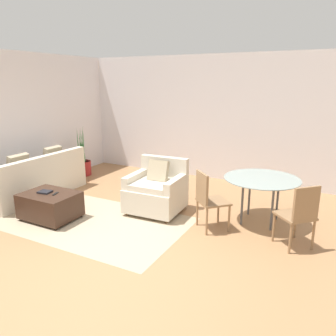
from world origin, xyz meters
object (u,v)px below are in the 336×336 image
couch (35,181)px  potted_plant (83,164)px  dining_chair_near_left (208,197)px  dining_chair_near_right (300,212)px  dining_table (262,183)px  armchair (157,191)px  book_stack (45,192)px  ottoman (50,205)px  tv_remote_primary (55,194)px

couch → potted_plant: (-0.19, 1.57, -0.04)m
dining_chair_near_left → dining_chair_near_right: size_ratio=1.00×
dining_table → dining_chair_near_right: bearing=-45.0°
potted_plant → dining_table: 4.44m
couch → dining_chair_near_left: (3.53, 0.14, 0.22)m
armchair → dining_table: 1.73m
armchair → dining_chair_near_left: size_ratio=1.02×
potted_plant → dining_table: bearing=-10.4°
potted_plant → book_stack: bearing=-61.4°
couch → dining_table: bearing=10.6°
book_stack → dining_chair_near_left: dining_chair_near_left is taller
ottoman → couch: bearing=149.2°
potted_plant → dining_table: (4.35, -0.80, 0.40)m
ottoman → dining_chair_near_left: 2.55m
tv_remote_primary → dining_table: (2.92, 1.43, 0.21)m
armchair → tv_remote_primary: armchair is taller
dining_chair_near_right → dining_table: bearing=135.0°
armchair → dining_chair_near_right: same height
book_stack → dining_chair_near_left: bearing=18.2°
couch → tv_remote_primary: (1.24, -0.65, 0.15)m
ottoman → dining_chair_near_right: bearing=12.4°
armchair → tv_remote_primary: bearing=-139.8°
couch → dining_table: couch is taller
book_stack → tv_remote_primary: 0.20m
tv_remote_primary → potted_plant: (-1.43, 2.22, -0.19)m
book_stack → potted_plant: potted_plant is taller
dining_table → armchair: bearing=-167.6°
dining_table → couch: bearing=-169.4°
couch → potted_plant: bearing=96.8°
ottoman → potted_plant: 2.60m
dining_chair_near_right → tv_remote_primary: bearing=-167.5°
dining_chair_near_left → tv_remote_primary: bearing=-161.0°
ottoman → dining_chair_near_right: 3.78m
tv_remote_primary → dining_chair_near_left: bearing=19.0°
couch → dining_chair_near_right: 4.81m
tv_remote_primary → potted_plant: size_ratio=0.13×
ottoman → dining_table: 3.39m
book_stack → dining_chair_near_left: (2.49, 0.82, 0.06)m
tv_remote_primary → dining_table: size_ratio=0.13×
couch → armchair: size_ratio=2.23×
dining_chair_near_right → dining_chair_near_left: bearing=180.0°
potted_plant → dining_chair_near_right: potted_plant is taller
dining_table → dining_chair_near_left: bearing=-135.0°
tv_remote_primary → dining_chair_near_left: 2.42m
tv_remote_primary → dining_chair_near_left: (2.29, 0.79, 0.07)m
couch → tv_remote_primary: bearing=-27.6°
tv_remote_primary → dining_table: dining_table is taller
potted_plant → dining_chair_near_right: 5.20m
armchair → ottoman: (-1.37, -1.08, -0.13)m
book_stack → dining_chair_near_left: 2.62m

